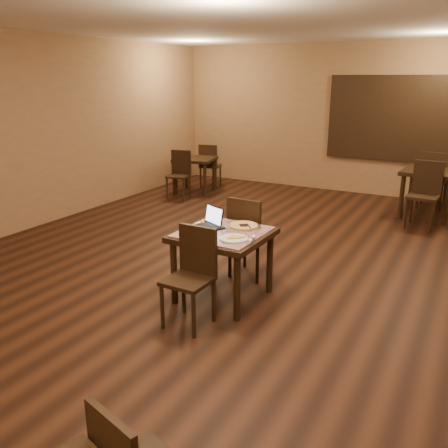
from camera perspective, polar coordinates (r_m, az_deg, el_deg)
The scene contains 21 objects.
ground at distance 5.85m, azimuth 3.90°, elevation -6.21°, with size 10.00×10.00×0.00m, color black.
wall_back at distance 10.16m, azimuth 16.34°, elevation 11.92°, with size 8.00×0.02×3.00m, color #866344.
wall_left at distance 7.95m, azimuth -23.41°, elevation 9.91°, with size 0.02×10.00×3.00m, color #866344.
ceiling at distance 5.41m, azimuth 4.60°, elevation 24.38°, with size 8.00×10.00×0.02m, color silver.
mural at distance 10.02m, azimuth 19.15°, elevation 11.89°, with size 2.34×0.05×1.64m.
tiled_table at distance 5.05m, azimuth -0.11°, elevation -1.99°, with size 0.94×0.94×0.76m.
chair_main_near at distance 4.59m, azimuth -3.81°, elevation -5.58°, with size 0.43×0.43×0.96m.
chair_main_far at distance 5.59m, azimuth 2.88°, elevation -1.10°, with size 0.45×0.45×1.00m.
laptop at distance 5.17m, azimuth -1.53°, elevation 0.32°, with size 0.37×0.35×0.21m.
plate at distance 4.76m, azimuth 1.16°, elevation -1.77°, with size 0.29×0.29×0.02m, color white.
pizza_slice at distance 4.76m, azimuth 1.16°, elevation -1.62°, with size 0.17×0.17×0.02m, color beige, non-canonical shape.
pizza_pan at distance 5.16m, azimuth 2.34°, elevation -0.31°, with size 0.40×0.40×0.01m, color silver.
pizza_whole at distance 5.16m, azimuth 2.34°, elevation -0.17°, with size 0.32×0.32×0.02m.
spatula at distance 5.13m, azimuth 2.44°, elevation -0.16°, with size 0.10×0.24×0.01m, color silver.
napkin_roll at distance 4.72m, azimuth 3.33°, elevation -1.84°, with size 0.07×0.18×0.04m.
other_table_a at distance 8.81m, azimuth 23.50°, elevation 5.05°, with size 0.93×0.93×0.82m.
other_table_a_chair_near at distance 8.23m, azimuth 23.03°, elevation 3.74°, with size 0.49×0.49×1.06m.
other_table_a_chair_far at distance 9.43m, azimuth 23.80°, elevation 5.22°, with size 0.49×0.49×1.06m.
other_table_b at distance 9.94m, azimuth -3.50°, elevation 7.26°, with size 0.93×0.93×0.73m.
other_table_b_chair_near at distance 9.51m, azimuth -5.35°, elevation 6.31°, with size 0.49×0.49×0.94m.
other_table_b_chair_far at distance 10.41m, azimuth -1.78°, elevation 7.32°, with size 0.49×0.49×0.94m.
Camera 1 is at (2.22, -4.88, 2.32)m, focal length 38.00 mm.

